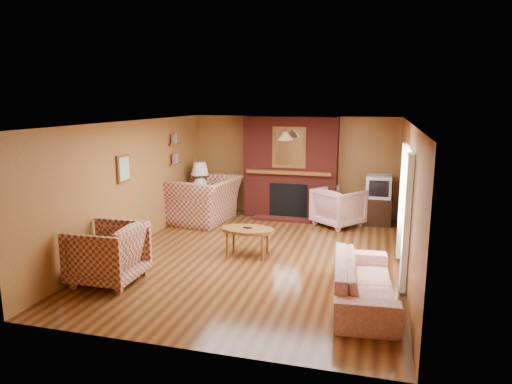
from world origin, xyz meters
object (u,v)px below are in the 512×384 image
(floral_sofa, at_px, (364,282))
(tv_stand, at_px, (378,211))
(plaid_loveseat, at_px, (204,200))
(table_lamp, at_px, (200,175))
(plaid_armchair, at_px, (107,254))
(side_table, at_px, (201,204))
(coffee_table, at_px, (248,231))
(floral_armchair, at_px, (338,207))
(crt_tv, at_px, (379,186))
(fireplace, at_px, (291,168))

(floral_sofa, relative_size, tv_stand, 3.31)
(plaid_loveseat, height_order, tv_stand, plaid_loveseat)
(table_lamp, bearing_deg, plaid_armchair, -87.95)
(side_table, distance_m, tv_stand, 4.16)
(plaid_armchair, distance_m, side_table, 4.20)
(plaid_loveseat, distance_m, plaid_armchair, 3.78)
(plaid_loveseat, xyz_separation_m, table_lamp, (-0.25, 0.42, 0.50))
(tv_stand, bearing_deg, coffee_table, -130.90)
(plaid_loveseat, xyz_separation_m, floral_armchair, (3.05, 0.43, -0.09))
(plaid_loveseat, distance_m, floral_armchair, 3.08)
(coffee_table, xyz_separation_m, crt_tv, (2.25, 2.80, 0.42))
(side_table, relative_size, tv_stand, 0.99)
(floral_armchair, bearing_deg, crt_tv, -120.35)
(table_lamp, distance_m, tv_stand, 4.22)
(plaid_loveseat, bearing_deg, table_lamp, -143.11)
(plaid_armchair, height_order, side_table, plaid_armchair)
(floral_sofa, distance_m, coffee_table, 2.56)
(table_lamp, xyz_separation_m, tv_stand, (4.15, 0.35, -0.70))
(floral_sofa, bearing_deg, floral_armchair, 5.26)
(coffee_table, distance_m, table_lamp, 3.15)
(table_lamp, height_order, crt_tv, table_lamp)
(fireplace, xyz_separation_m, floral_sofa, (1.90, -4.44, -0.88))
(floral_armchair, xyz_separation_m, crt_tv, (0.85, 0.33, 0.45))
(coffee_table, xyz_separation_m, table_lamp, (-1.90, 2.46, 0.56))
(side_table, distance_m, crt_tv, 4.20)
(table_lamp, bearing_deg, coffee_table, -52.31)
(coffee_table, relative_size, tv_stand, 1.56)
(floral_armchair, relative_size, coffee_table, 0.96)
(fireplace, height_order, coffee_table, fireplace)
(floral_armchair, bearing_deg, fireplace, 14.72)
(plaid_armchair, bearing_deg, plaid_loveseat, 177.63)
(floral_armchair, relative_size, crt_tv, 1.68)
(coffee_table, bearing_deg, fireplace, 86.12)
(floral_armchair, bearing_deg, plaid_armchair, 91.46)
(tv_stand, relative_size, crt_tv, 1.12)
(plaid_loveseat, relative_size, crt_tv, 2.82)
(side_table, relative_size, table_lamp, 0.89)
(side_table, xyz_separation_m, tv_stand, (4.15, 0.35, 0.00))
(floral_armchair, distance_m, side_table, 3.30)
(plaid_armchair, height_order, floral_sofa, plaid_armchair)
(fireplace, height_order, table_lamp, fireplace)
(plaid_loveseat, relative_size, tv_stand, 2.52)
(floral_sofa, height_order, table_lamp, table_lamp)
(fireplace, height_order, side_table, fireplace)
(coffee_table, xyz_separation_m, tv_stand, (2.25, 2.81, -0.14))
(plaid_armchair, height_order, floral_armchair, plaid_armchair)
(side_table, xyz_separation_m, table_lamp, (0.00, 0.00, 0.70))
(fireplace, distance_m, plaid_loveseat, 2.18)
(fireplace, distance_m, tv_stand, 2.23)
(plaid_loveseat, relative_size, plaid_armchair, 1.57)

